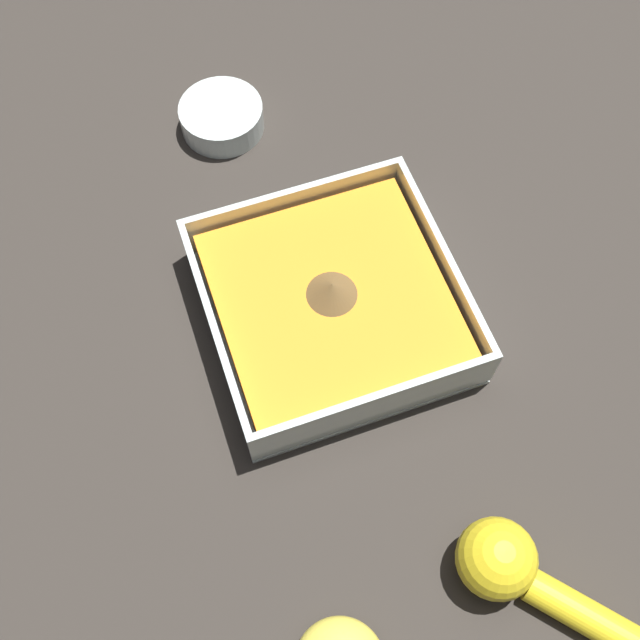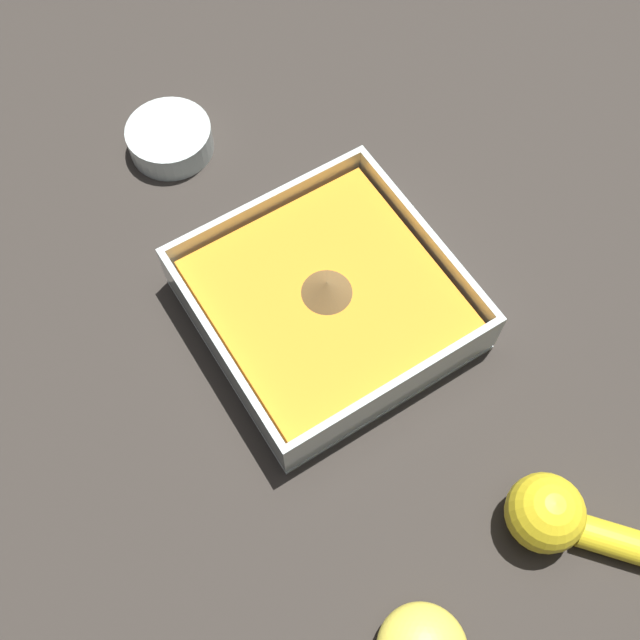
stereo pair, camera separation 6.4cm
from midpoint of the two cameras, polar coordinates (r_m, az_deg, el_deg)
name	(u,v)px [view 2 (the right image)]	position (r m, az deg, el deg)	size (l,w,h in m)	color
ground_plane	(325,283)	(0.69, -2.28, 2.55)	(4.00, 4.00, 0.00)	#332D28
square_dish	(327,303)	(0.65, -2.28, 1.03)	(0.21, 0.21, 0.06)	silver
spice_bowl	(170,139)	(0.79, -13.69, 13.04)	(0.08, 0.08, 0.03)	silver
lemon_squeezer	(574,523)	(0.60, 15.88, -15.00)	(0.15, 0.14, 0.06)	yellow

